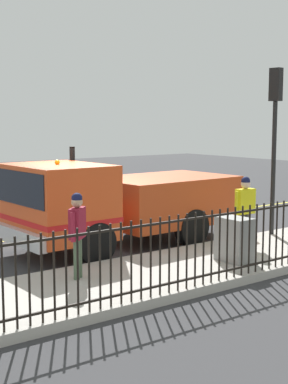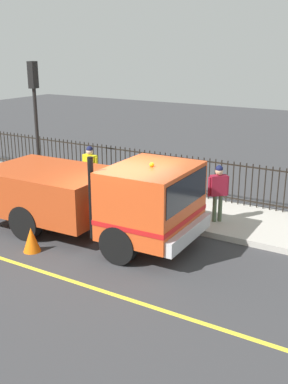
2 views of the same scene
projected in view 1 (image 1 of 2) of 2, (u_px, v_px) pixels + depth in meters
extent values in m
plane|color=#38383A|center=(84.00, 250.00, 13.77)|extent=(58.51, 58.51, 0.00)
cube|color=#B7B2A8|center=(161.00, 274.00, 11.34)|extent=(2.77, 26.60, 0.17)
cube|color=yellow|center=(43.00, 236.00, 15.51)|extent=(0.12, 23.94, 0.01)
cube|color=#D84C1E|center=(58.00, 201.00, 12.93)|extent=(2.51, 2.01, 1.71)
cube|color=black|center=(58.00, 185.00, 12.88)|extent=(2.32, 2.04, 0.75)
cube|color=#B8411A|center=(164.00, 199.00, 14.99)|extent=(2.57, 3.70, 1.22)
cube|color=silver|center=(18.00, 237.00, 12.37)|extent=(2.33, 0.28, 0.36)
cube|color=red|center=(58.00, 217.00, 12.98)|extent=(2.54, 2.03, 0.12)
cylinder|color=black|center=(95.00, 243.00, 12.37)|extent=(0.33, 0.97, 0.96)
cylinder|color=black|center=(47.00, 228.00, 14.07)|extent=(0.33, 0.97, 0.96)
cylinder|color=black|center=(192.00, 227.00, 14.21)|extent=(0.33, 0.97, 0.96)
cylinder|color=black|center=(138.00, 216.00, 15.92)|extent=(0.33, 0.97, 0.96)
sphere|color=orange|center=(57.00, 162.00, 12.82)|extent=(0.12, 0.12, 0.12)
cylinder|color=black|center=(73.00, 186.00, 14.40)|extent=(0.14, 0.14, 2.05)
cube|color=maroon|center=(77.00, 223.00, 10.61)|extent=(0.47, 0.49, 0.59)
sphere|color=tan|center=(77.00, 202.00, 10.56)|extent=(0.22, 0.22, 0.22)
sphere|color=#14193F|center=(77.00, 198.00, 10.55)|extent=(0.21, 0.21, 0.21)
cylinder|color=#4C6047|center=(77.00, 259.00, 10.61)|extent=(0.12, 0.12, 0.79)
cylinder|color=#4C6047|center=(79.00, 257.00, 10.78)|extent=(0.12, 0.12, 0.79)
cylinder|color=maroon|center=(73.00, 227.00, 10.35)|extent=(0.09, 0.09, 0.56)
cylinder|color=maroon|center=(81.00, 222.00, 10.87)|extent=(0.09, 0.09, 0.56)
cube|color=yellow|center=(245.00, 201.00, 13.31)|extent=(0.25, 0.49, 0.60)
sphere|color=beige|center=(246.00, 184.00, 13.25)|extent=(0.22, 0.22, 0.22)
sphere|color=#14193F|center=(246.00, 181.00, 13.24)|extent=(0.21, 0.21, 0.21)
cylinder|color=#3F3F47|center=(247.00, 230.00, 13.44)|extent=(0.12, 0.12, 0.81)
cylinder|color=#3F3F47|center=(242.00, 231.00, 13.35)|extent=(0.12, 0.12, 0.81)
cylinder|color=yellow|center=(253.00, 202.00, 13.46)|extent=(0.09, 0.09, 0.57)
cylinder|color=yellow|center=(237.00, 203.00, 13.16)|extent=(0.09, 0.09, 0.57)
cylinder|color=black|center=(3.00, 286.00, 7.92)|extent=(0.04, 0.04, 1.38)
cylinder|color=black|center=(16.00, 283.00, 8.05)|extent=(0.04, 0.04, 1.38)
cylinder|color=black|center=(29.00, 281.00, 8.17)|extent=(0.04, 0.04, 1.38)
cylinder|color=black|center=(42.00, 278.00, 8.29)|extent=(0.04, 0.04, 1.38)
cylinder|color=black|center=(54.00, 276.00, 8.41)|extent=(0.04, 0.04, 1.38)
cylinder|color=black|center=(66.00, 274.00, 8.54)|extent=(0.04, 0.04, 1.38)
cylinder|color=black|center=(78.00, 272.00, 8.66)|extent=(0.04, 0.04, 1.38)
cylinder|color=black|center=(89.00, 269.00, 8.78)|extent=(0.04, 0.04, 1.38)
cylinder|color=black|center=(100.00, 267.00, 8.91)|extent=(0.04, 0.04, 1.38)
cylinder|color=black|center=(111.00, 265.00, 9.03)|extent=(0.04, 0.04, 1.38)
cylinder|color=black|center=(121.00, 263.00, 9.15)|extent=(0.04, 0.04, 1.38)
cylinder|color=black|center=(131.00, 262.00, 9.27)|extent=(0.04, 0.04, 1.38)
cylinder|color=black|center=(141.00, 260.00, 9.40)|extent=(0.04, 0.04, 1.38)
cylinder|color=black|center=(151.00, 258.00, 9.52)|extent=(0.04, 0.04, 1.38)
cylinder|color=black|center=(160.00, 256.00, 9.64)|extent=(0.04, 0.04, 1.38)
cylinder|color=black|center=(169.00, 254.00, 9.76)|extent=(0.04, 0.04, 1.38)
cylinder|color=black|center=(178.00, 253.00, 9.89)|extent=(0.04, 0.04, 1.38)
cylinder|color=black|center=(187.00, 251.00, 10.01)|extent=(0.04, 0.04, 1.38)
cylinder|color=black|center=(195.00, 250.00, 10.13)|extent=(0.04, 0.04, 1.38)
cylinder|color=black|center=(204.00, 248.00, 10.25)|extent=(0.04, 0.04, 1.38)
cylinder|color=black|center=(212.00, 247.00, 10.38)|extent=(0.04, 0.04, 1.38)
cylinder|color=black|center=(219.00, 245.00, 10.50)|extent=(0.04, 0.04, 1.38)
cylinder|color=black|center=(227.00, 244.00, 10.62)|extent=(0.04, 0.04, 1.38)
cylinder|color=black|center=(235.00, 242.00, 10.75)|extent=(0.04, 0.04, 1.38)
cylinder|color=black|center=(242.00, 241.00, 10.87)|extent=(0.04, 0.04, 1.38)
cylinder|color=black|center=(249.00, 239.00, 10.99)|extent=(0.04, 0.04, 1.38)
cylinder|color=black|center=(256.00, 238.00, 11.11)|extent=(0.04, 0.04, 1.38)
cylinder|color=black|center=(263.00, 237.00, 11.24)|extent=(0.04, 0.04, 1.38)
cylinder|color=black|center=(270.00, 236.00, 11.36)|extent=(0.04, 0.04, 1.38)
cylinder|color=black|center=(276.00, 234.00, 11.48)|extent=(0.04, 0.04, 1.38)
cylinder|color=black|center=(283.00, 233.00, 11.60)|extent=(0.04, 0.04, 1.38)
cube|color=black|center=(204.00, 217.00, 10.18)|extent=(0.04, 22.61, 0.04)
cube|color=black|center=(203.00, 276.00, 10.32)|extent=(0.04, 22.61, 0.04)
cylinder|color=black|center=(274.00, 152.00, 14.67)|extent=(0.12, 0.12, 4.38)
cube|color=black|center=(276.00, 85.00, 14.45)|extent=(0.33, 0.25, 0.85)
sphere|color=red|center=(276.00, 75.00, 14.42)|extent=(0.16, 0.16, 0.16)
sphere|color=yellow|center=(276.00, 85.00, 14.45)|extent=(0.16, 0.16, 0.16)
sphere|color=green|center=(276.00, 94.00, 14.48)|extent=(0.16, 0.16, 0.16)
cube|color=gray|center=(235.00, 239.00, 12.00)|extent=(0.77, 0.50, 0.96)
cone|color=orange|center=(109.00, 222.00, 15.93)|extent=(0.45, 0.45, 0.64)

